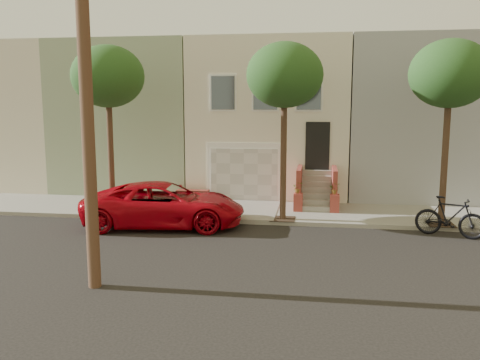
# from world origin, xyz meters

# --- Properties ---
(ground) EXTENTS (90.00, 90.00, 0.00)m
(ground) POSITION_xyz_m (0.00, 0.00, 0.00)
(ground) COLOR black
(ground) RESTS_ON ground
(sidewalk) EXTENTS (40.00, 3.70, 0.15)m
(sidewalk) POSITION_xyz_m (0.00, 5.35, 0.07)
(sidewalk) COLOR gray
(sidewalk) RESTS_ON ground
(house_row) EXTENTS (33.10, 11.70, 7.00)m
(house_row) POSITION_xyz_m (0.00, 11.19, 3.64)
(house_row) COLOR beige
(house_row) RESTS_ON sidewalk
(tree_left) EXTENTS (2.70, 2.57, 6.30)m
(tree_left) POSITION_xyz_m (-5.50, 3.90, 5.26)
(tree_left) COLOR #2D2116
(tree_left) RESTS_ON sidewalk
(tree_mid) EXTENTS (2.70, 2.57, 6.30)m
(tree_mid) POSITION_xyz_m (1.00, 3.90, 5.26)
(tree_mid) COLOR #2D2116
(tree_mid) RESTS_ON sidewalk
(tree_right) EXTENTS (2.70, 2.57, 6.30)m
(tree_right) POSITION_xyz_m (6.50, 3.90, 5.26)
(tree_right) COLOR #2D2116
(tree_right) RESTS_ON sidewalk
(pickup_truck) EXTENTS (5.90, 3.26, 1.56)m
(pickup_truck) POSITION_xyz_m (-3.11, 2.79, 0.78)
(pickup_truck) COLOR #AC0411
(pickup_truck) RESTS_ON ground
(motorcycle) EXTENTS (2.28, 1.41, 1.33)m
(motorcycle) POSITION_xyz_m (6.52, 2.81, 0.66)
(motorcycle) COLOR black
(motorcycle) RESTS_ON ground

